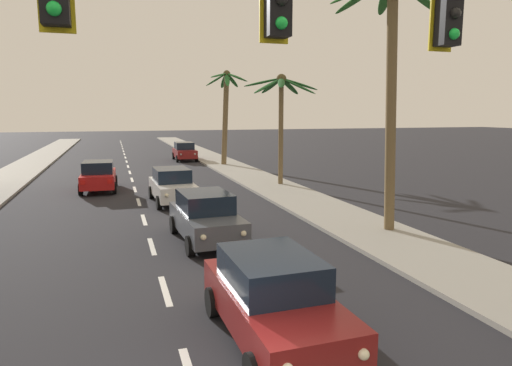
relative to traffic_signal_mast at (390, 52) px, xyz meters
name	(u,v)px	position (x,y,z in m)	size (l,w,h in m)	color
sidewalk_right	(270,185)	(4.86, 19.21, -5.17)	(3.20, 110.00, 0.14)	gray
lane_markings	(144,192)	(-2.51, 19.49, -5.24)	(4.28, 88.56, 0.01)	silver
traffic_signal_mast	(390,52)	(0.00, 0.00, 0.00)	(11.26, 0.41, 7.17)	#2D2D33
sedan_lead_at_stop_bar	(273,298)	(-1.21, 1.71, -4.39)	(2.02, 4.48, 1.68)	maroon
sedan_third_in_queue	(206,217)	(-1.10, 8.87, -4.39)	(2.11, 4.51, 1.68)	#4C515B
sedan_fifth_in_queue	(172,185)	(-1.34, 16.03, -4.39)	(2.09, 4.51, 1.68)	silver
sedan_oncoming_far	(99,176)	(-4.88, 20.79, -4.39)	(2.03, 4.48, 1.68)	red
sedan_parked_nearest_kerb	(184,151)	(2.24, 35.78, -4.39)	(1.98, 4.46, 1.68)	maroon
palm_right_second	(391,52)	(5.30, 7.91, 1.18)	(4.78, 4.79, 9.20)	brown
palm_right_third	(281,100)	(5.51, 19.19, -0.12)	(4.29, 4.24, 6.61)	brown
palm_right_farthest	(226,103)	(4.95, 30.49, -0.05)	(3.64, 3.55, 7.79)	brown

